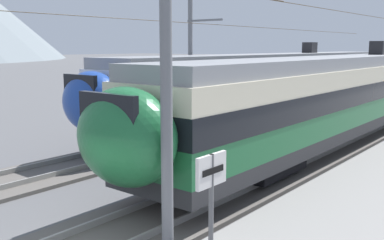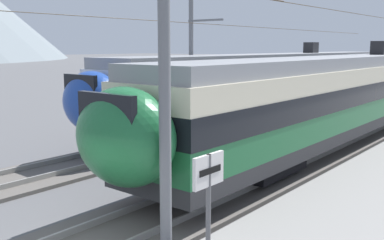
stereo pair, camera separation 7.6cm
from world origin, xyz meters
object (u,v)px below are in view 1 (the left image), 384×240
Objects in this scene: train_near_platform at (344,92)px; train_far_track at (275,81)px; catenary_mast_mid at (163,53)px; catenary_mast_far_side at (192,53)px; platform_sign at (211,194)px.

train_near_platform and train_far_track have the same top height.
catenary_mast_mid reaches higher than train_far_track.
catenary_mast_mid is 14.58m from catenary_mast_far_side.
catenary_mast_mid is at bearing -158.00° from train_far_track.
platform_sign is (-1.09, -1.99, -2.10)m from catenary_mast_mid.
train_far_track is (3.94, 5.66, 0.00)m from train_near_platform.
train_near_platform reaches higher than platform_sign.
catenary_mast_mid is 1.00× the size of catenary_mast_far_side.
platform_sign is (-18.47, -9.02, -0.20)m from train_far_track.
catenary_mast_mid is at bearing -143.13° from catenary_mast_far_side.
train_far_track is 18.84m from catenary_mast_mid.
train_far_track reaches higher than platform_sign.
catenary_mast_far_side reaches higher than train_near_platform.
catenary_mast_mid reaches higher than platform_sign.
train_far_track is at bearing 22.00° from catenary_mast_mid.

